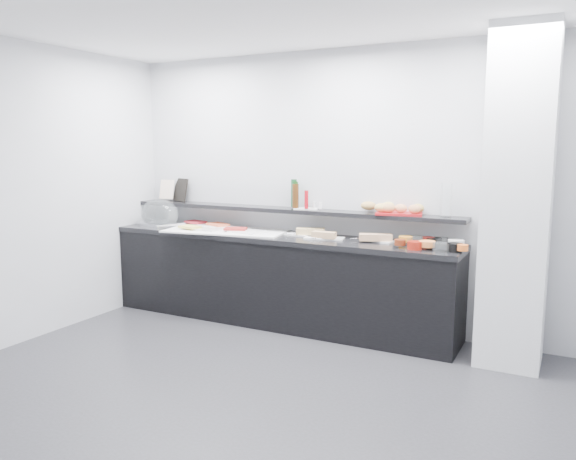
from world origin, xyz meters
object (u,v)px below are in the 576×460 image
at_px(condiment_tray, 306,209).
at_px(bread_tray, 399,213).
at_px(cloche_base, 161,223).
at_px(framed_print, 181,190).
at_px(carafe, 446,200).
at_px(sandwich_plate_mid, 324,238).

bearing_deg(condiment_tray, bread_tray, -16.25).
bearing_deg(cloche_base, framed_print, 94.04).
relative_size(framed_print, condiment_tray, 1.11).
bearing_deg(bread_tray, carafe, -13.66).
bearing_deg(framed_print, sandwich_plate_mid, 13.36).
distance_m(cloche_base, carafe, 3.10).
bearing_deg(carafe, sandwich_plate_mid, -169.28).
xyz_separation_m(condiment_tray, bread_tray, (0.94, 0.02, 0.00)).
bearing_deg(carafe, framed_print, 178.84).
distance_m(condiment_tray, bread_tray, 0.94).
bearing_deg(bread_tray, sandwich_plate_mid, -174.34).
xyz_separation_m(cloche_base, condiment_tray, (1.70, 0.18, 0.24)).
xyz_separation_m(cloche_base, bread_tray, (2.65, 0.21, 0.24)).
bearing_deg(framed_print, cloche_base, -88.39).
height_order(bread_tray, carafe, carafe).
bearing_deg(sandwich_plate_mid, carafe, -0.69).
relative_size(framed_print, bread_tray, 0.63).
relative_size(cloche_base, condiment_tray, 2.19).
xyz_separation_m(cloche_base, framed_print, (0.09, 0.26, 0.36)).
xyz_separation_m(sandwich_plate_mid, framed_print, (-1.90, 0.26, 0.37)).
height_order(condiment_tray, carafe, carafe).
distance_m(framed_print, carafe, 2.98).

